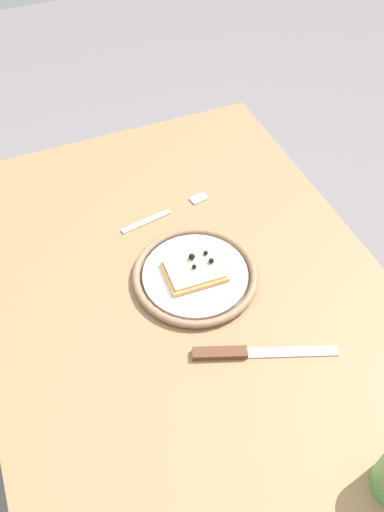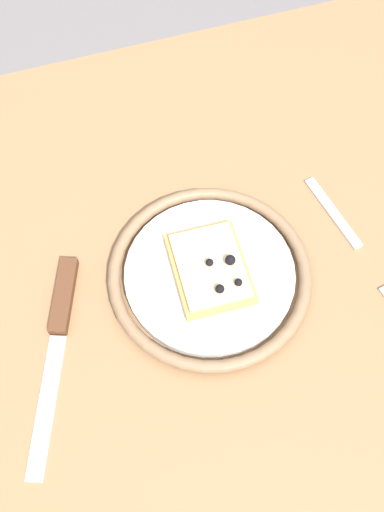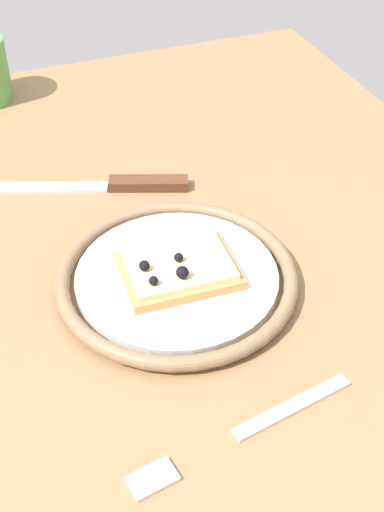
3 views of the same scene
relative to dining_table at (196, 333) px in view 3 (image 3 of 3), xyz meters
The scene contains 5 objects.
dining_table is the anchor object (origin of this frame).
plate 0.11m from the dining_table, 120.41° to the left, with size 0.23×0.23×0.02m.
pizza_slice_near 0.12m from the dining_table, 123.65° to the left, with size 0.09×0.11×0.03m.
knife 0.19m from the dining_table, 11.46° to the left, with size 0.10×0.23×0.01m.
fork 0.22m from the dining_table, 169.40° to the left, with size 0.05×0.20×0.00m.
Camera 3 is at (-0.48, 0.19, 1.17)m, focal length 48.87 mm.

